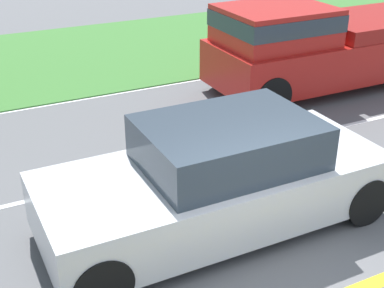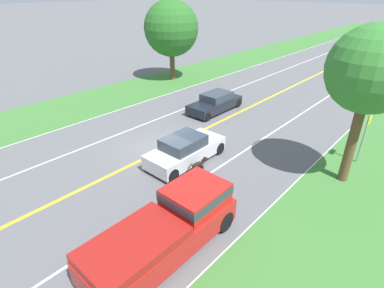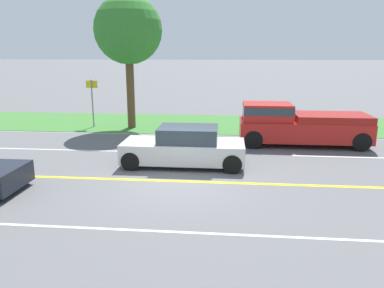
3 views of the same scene
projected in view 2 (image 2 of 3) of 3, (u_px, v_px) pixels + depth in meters
The scene contains 15 objects.
ground_plane at pixel (163, 150), 16.79m from camera, with size 400.00×400.00×0.00m, color #5B5B5E.
centre_divider_line at pixel (163, 150), 16.79m from camera, with size 0.18×160.00×0.01m, color yellow.
lane_edge_line_right at pixel (276, 203), 12.64m from camera, with size 0.14×160.00×0.01m, color white.
lane_edge_line_left at pixel (94, 118), 20.94m from camera, with size 0.14×160.00×0.01m, color white.
lane_dash_same_dir at pixel (211, 172), 14.72m from camera, with size 0.10×160.00×0.01m, color white.
lane_dash_oncoming at pixel (125, 132), 18.86m from camera, with size 0.10×160.00×0.01m, color white.
grass_verge_right at pixel (351, 237), 10.86m from camera, with size 6.00×160.00×0.03m, color #3D7533.
grass_verge_left at pixel (72, 107), 22.71m from camera, with size 6.00×160.00×0.03m, color #3D7533.
ego_car at pixel (185, 150), 15.37m from camera, with size 1.85×4.43×1.45m.
dog at pixel (200, 164), 14.52m from camera, with size 0.47×1.16×0.79m.
pickup_truck at pixel (169, 227), 10.03m from camera, with size 2.03×5.62×1.86m.
oncoming_car at pixel (215, 103), 21.85m from camera, with size 1.80×4.50×1.33m.
roadside_tree_right_near at pixel (372, 71), 11.78m from camera, with size 3.56×3.56×6.98m.
roadside_tree_left_near at pixel (171, 29), 27.56m from camera, with size 5.04×5.04×7.28m.
street_sign at pixel (365, 134), 14.82m from camera, with size 0.11×0.64×2.62m.
Camera 2 is at (11.08, -9.86, 8.05)m, focal length 28.00 mm.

